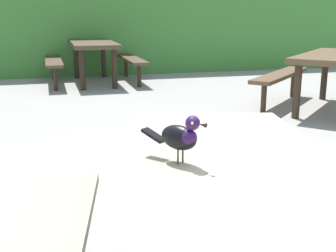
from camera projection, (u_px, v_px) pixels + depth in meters
The scene contains 5 objects.
hedge_wall at pixel (91, 30), 9.26m from camera, with size 28.00×1.25×1.77m, color #428438.
picnic_table_foreground at pixel (241, 224), 1.53m from camera, with size 1.96×1.99×0.74m.
bird_grackle at pixel (181, 136), 1.56m from camera, with size 0.19×0.25×0.18m.
picnic_table_mid_left at pixel (93, 52), 7.89m from camera, with size 1.70×1.81×0.74m.
picnic_table_mid_right at pixel (334, 68), 5.70m from camera, with size 2.40×2.40×0.74m.
Camera 1 is at (-0.86, -1.37, 1.27)m, focal length 47.12 mm.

